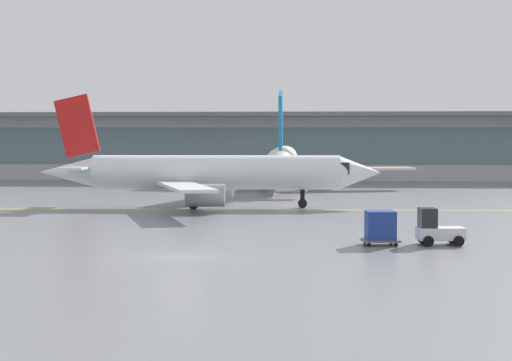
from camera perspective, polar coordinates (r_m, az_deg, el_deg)
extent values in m
plane|color=slate|center=(43.41, -5.10, -5.15)|extent=(400.00, 400.00, 0.00)
cube|color=yellow|center=(71.85, -2.86, -1.95)|extent=(109.96, 3.61, 0.01)
cube|color=#B2B7BC|center=(123.02, 0.68, 2.16)|extent=(212.99, 8.00, 9.00)
cube|color=slate|center=(118.94, 0.58, 2.36)|extent=(204.47, 0.16, 5.04)
cube|color=slate|center=(121.56, 0.64, 4.42)|extent=(221.51, 11.00, 0.60)
cylinder|color=silver|center=(100.52, 1.85, 1.36)|extent=(3.56, 23.72, 3.29)
cone|color=silver|center=(114.32, 2.01, 1.55)|extent=(3.17, 3.98, 3.13)
cube|color=black|center=(111.68, 1.98, 1.73)|extent=(2.60, 2.99, 1.15)
cone|color=silver|center=(86.05, 1.64, 1.11)|extent=(2.86, 5.29, 2.80)
cube|color=silver|center=(99.16, -3.04, 0.82)|extent=(13.88, 6.58, 0.27)
cylinder|color=#999EA3|center=(100.39, -1.41, 0.32)|extent=(2.07, 3.51, 2.03)
cube|color=silver|center=(98.78, 6.71, 0.79)|extent=(13.86, 6.86, 0.27)
cylinder|color=#999EA3|center=(100.13, 5.11, 0.31)|extent=(2.07, 3.51, 2.03)
cube|color=#1472B2|center=(87.08, 1.66, 4.06)|extent=(0.40, 4.44, 6.19)
cube|color=silver|center=(87.57, 0.08, 1.46)|extent=(4.86, 2.38, 0.23)
cube|color=silver|center=(87.45, 3.25, 1.46)|extent=(4.86, 2.38, 0.23)
cylinder|color=black|center=(108.89, 1.95, 0.16)|extent=(0.43, 0.43, 1.74)
cylinder|color=black|center=(108.91, 1.95, -0.07)|extent=(0.54, 0.88, 0.87)
cylinder|color=black|center=(98.76, 0.53, -0.12)|extent=(0.43, 0.43, 1.74)
cylinder|color=black|center=(98.78, 0.53, -0.37)|extent=(0.54, 0.88, 0.87)
cylinder|color=black|center=(98.66, 3.12, -0.13)|extent=(0.43, 0.43, 1.74)
cylinder|color=black|center=(98.68, 3.12, -0.38)|extent=(0.54, 0.88, 0.87)
cylinder|color=white|center=(73.64, -2.69, 0.55)|extent=(21.45, 3.60, 2.97)
cone|color=white|center=(73.66, 7.02, 0.53)|extent=(3.64, 2.92, 2.82)
cube|color=black|center=(73.48, 5.18, 0.82)|extent=(2.74, 2.39, 1.04)
cone|color=white|center=(75.86, -12.57, 0.55)|extent=(4.82, 2.66, 2.52)
cube|color=white|center=(81.39, -3.47, 0.19)|extent=(5.74, 12.53, 0.24)
cylinder|color=#999EA3|center=(78.89, -2.69, -0.49)|extent=(3.20, 1.93, 1.83)
cube|color=white|center=(66.31, -4.74, -0.42)|extent=(6.38, 12.49, 0.24)
cylinder|color=#999EA3|center=(68.65, -3.41, -1.00)|extent=(3.20, 1.93, 1.83)
cube|color=red|center=(75.57, -11.90, 3.59)|extent=(4.01, 0.43, 5.59)
cube|color=white|center=(77.64, -11.24, 0.95)|extent=(2.22, 4.42, 0.21)
cube|color=white|center=(73.41, -12.02, 0.83)|extent=(2.22, 4.42, 0.21)
cylinder|color=black|center=(73.53, 3.13, -1.23)|extent=(0.38, 0.38, 1.57)
cylinder|color=black|center=(73.56, 3.13, -1.53)|extent=(0.80, 0.50, 0.79)
cylinder|color=black|center=(75.93, -3.87, -1.10)|extent=(0.38, 0.38, 1.57)
cylinder|color=black|center=(75.96, -3.87, -1.40)|extent=(0.80, 0.50, 0.79)
cylinder|color=black|center=(71.95, -4.20, -1.32)|extent=(0.38, 0.38, 1.57)
cylinder|color=black|center=(71.98, -4.20, -1.63)|extent=(0.80, 0.50, 0.79)
cube|color=silver|center=(49.19, 12.26, -3.49)|extent=(2.72, 1.63, 0.70)
cube|color=#1E2328|center=(48.93, 11.42, -2.46)|extent=(1.01, 1.32, 1.10)
cylinder|color=black|center=(50.11, 13.01, -3.79)|extent=(0.62, 0.27, 0.60)
cylinder|color=black|center=(48.77, 13.42, -3.97)|extent=(0.62, 0.27, 0.60)
cylinder|color=black|center=(49.72, 11.11, -3.82)|extent=(0.62, 0.27, 0.60)
cylinder|color=black|center=(48.36, 11.47, -4.01)|extent=(0.62, 0.27, 0.60)
cube|color=#595B60|center=(48.54, 8.33, -3.98)|extent=(2.24, 1.79, 0.12)
cube|color=navy|center=(48.45, 8.33, -2.97)|extent=(1.73, 1.64, 1.60)
cylinder|color=black|center=(49.38, 9.05, -4.07)|extent=(0.23, 0.12, 0.22)
cylinder|color=black|center=(48.01, 9.35, -4.27)|extent=(0.23, 0.12, 0.22)
cylinder|color=black|center=(49.13, 7.32, -4.09)|extent=(0.23, 0.12, 0.22)
cylinder|color=black|center=(47.75, 7.58, -4.29)|extent=(0.23, 0.12, 0.22)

